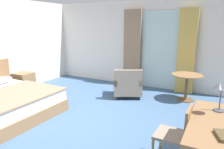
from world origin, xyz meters
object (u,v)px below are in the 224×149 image
Objects in this scene: armchair_by_window at (127,85)px; round_cafe_table at (187,81)px; writing_desk at (216,129)px; desk_lamp at (219,89)px; bed at (3,102)px; desk_chair at (178,133)px; nightstand at (24,82)px.

armchair_by_window is 1.51m from round_cafe_table.
desk_lamp is (-0.02, 0.26, 0.42)m from writing_desk.
bed reaches higher than armchair_by_window.
desk_chair is (-0.45, 0.06, -0.19)m from writing_desk.
desk_chair is 0.90× the size of armchair_by_window.
writing_desk is 3.23m from armchair_by_window.
desk_lamp is 0.61× the size of round_cafe_table.
desk_chair reaches higher than armchair_by_window.
writing_desk reaches higher than round_cafe_table.
desk_lamp is 2.71m from round_cafe_table.
nightstand is at bearing 164.45° from writing_desk.
armchair_by_window is at bearing 18.14° from nightstand.
desk_chair is 2.76m from round_cafe_table.
armchair_by_window is at bearing 133.17° from writing_desk.
round_cafe_table is (-0.32, 2.74, 0.02)m from desk_chair.
bed is 4.19m from desk_lamp.
desk_lamp is at bearing 2.56° from bed.
bed is 2.43× the size of desk_chair.
desk_chair reaches higher than writing_desk.
nightstand is at bearing 167.21° from desk_lamp.
round_cafe_table is at bearing 105.33° from writing_desk.
desk_chair is (3.68, -0.02, 0.21)m from bed.
desk_chair is at bearing 172.53° from writing_desk.
desk_lamp reaches higher than bed.
nightstand is 3.00m from armchair_by_window.
writing_desk is 0.50m from desk_lamp.
writing_desk is at bearing -1.11° from bed.
nightstand is 1.18× the size of desk_lamp.
writing_desk is at bearing -7.47° from desk_chair.
bed reaches higher than round_cafe_table.
armchair_by_window is (-2.17, 2.08, -0.78)m from desk_lamp.
bed is 3.87× the size of nightstand.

